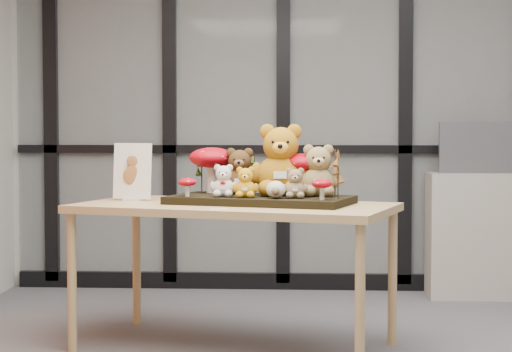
# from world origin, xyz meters

# --- Properties ---
(room_shell) EXTENTS (5.00, 5.00, 5.00)m
(room_shell) POSITION_xyz_m (0.00, 0.00, 1.68)
(room_shell) COLOR #B3B1A9
(room_shell) RESTS_ON floor
(glass_partition) EXTENTS (4.90, 0.06, 2.78)m
(glass_partition) POSITION_xyz_m (-0.00, 2.47, 1.42)
(glass_partition) COLOR #2D383F
(glass_partition) RESTS_ON floor
(display_table) EXTENTS (1.87, 1.31, 0.79)m
(display_table) POSITION_xyz_m (-0.67, 0.60, 0.73)
(display_table) COLOR tan
(display_table) RESTS_ON floor
(diorama_tray) EXTENTS (1.07, 0.75, 0.04)m
(diorama_tray) POSITION_xyz_m (-0.53, 0.62, 0.81)
(diorama_tray) COLOR black
(diorama_tray) RESTS_ON display_table
(bear_pooh_yellow) EXTENTS (0.40, 0.38, 0.43)m
(bear_pooh_yellow) POSITION_xyz_m (-0.42, 0.68, 1.05)
(bear_pooh_yellow) COLOR #A16B11
(bear_pooh_yellow) RESTS_ON diorama_tray
(bear_brown_medium) EXTENTS (0.27, 0.25, 0.29)m
(bear_brown_medium) POSITION_xyz_m (-0.65, 0.78, 0.98)
(bear_brown_medium) COLOR #452B14
(bear_brown_medium) RESTS_ON diorama_tray
(bear_tan_back) EXTENTS (0.29, 0.27, 0.31)m
(bear_tan_back) POSITION_xyz_m (-0.21, 0.63, 0.99)
(bear_tan_back) COLOR olive
(bear_tan_back) RESTS_ON diorama_tray
(bear_small_yellow) EXTENTS (0.17, 0.16, 0.18)m
(bear_small_yellow) POSITION_xyz_m (-0.60, 0.51, 0.93)
(bear_small_yellow) COLOR orange
(bear_small_yellow) RESTS_ON diorama_tray
(bear_white_bow) EXTENTS (0.18, 0.17, 0.19)m
(bear_white_bow) POSITION_xyz_m (-0.72, 0.56, 0.93)
(bear_white_bow) COLOR silver
(bear_white_bow) RESTS_ON diorama_tray
(bear_beige_small) EXTENTS (0.17, 0.16, 0.18)m
(bear_beige_small) POSITION_xyz_m (-0.33, 0.48, 0.92)
(bear_beige_small) COLOR olive
(bear_beige_small) RESTS_ON diorama_tray
(plush_cream_hedgehog) EXTENTS (0.10, 0.09, 0.10)m
(plush_cream_hedgehog) POSITION_xyz_m (-0.44, 0.46, 0.89)
(plush_cream_hedgehog) COLOR beige
(plush_cream_hedgehog) RESTS_ON diorama_tray
(mushroom_back_left) EXTENTS (0.26, 0.26, 0.29)m
(mushroom_back_left) POSITION_xyz_m (-0.82, 0.86, 0.98)
(mushroom_back_left) COLOR #980410
(mushroom_back_left) RESTS_ON diorama_tray
(mushroom_back_right) EXTENTS (0.23, 0.23, 0.26)m
(mushroom_back_right) POSITION_xyz_m (-0.30, 0.71, 0.96)
(mushroom_back_right) COLOR #980410
(mushroom_back_right) RESTS_ON diorama_tray
(mushroom_front_left) EXTENTS (0.10, 0.10, 0.11)m
(mushroom_front_left) POSITION_xyz_m (-0.92, 0.57, 0.89)
(mushroom_front_left) COLOR #980410
(mushroom_front_left) RESTS_ON diorama_tray
(mushroom_front_right) EXTENTS (0.11, 0.11, 0.12)m
(mushroom_front_right) POSITION_xyz_m (-0.19, 0.37, 0.90)
(mushroom_front_right) COLOR #980410
(mushroom_front_right) RESTS_ON diorama_tray
(sprig_green_far_left) EXTENTS (0.05, 0.05, 0.25)m
(sprig_green_far_left) POSITION_xyz_m (-0.88, 0.86, 0.96)
(sprig_green_far_left) COLOR #183D0D
(sprig_green_far_left) RESTS_ON diorama_tray
(sprig_green_mid_left) EXTENTS (0.05, 0.05, 0.23)m
(sprig_green_mid_left) POSITION_xyz_m (-0.72, 0.87, 0.95)
(sprig_green_mid_left) COLOR #183D0D
(sprig_green_mid_left) RESTS_ON diorama_tray
(sprig_dry_far_right) EXTENTS (0.05, 0.05, 0.26)m
(sprig_dry_far_right) POSITION_xyz_m (-0.12, 0.61, 0.97)
(sprig_dry_far_right) COLOR brown
(sprig_dry_far_right) RESTS_ON diorama_tray
(sprig_dry_mid_right) EXTENTS (0.05, 0.05, 0.22)m
(sprig_dry_mid_right) POSITION_xyz_m (-0.11, 0.47, 0.94)
(sprig_dry_mid_right) COLOR brown
(sprig_dry_mid_right) RESTS_ON diorama_tray
(sprig_green_centre) EXTENTS (0.05, 0.05, 0.21)m
(sprig_green_centre) POSITION_xyz_m (-0.57, 0.83, 0.94)
(sprig_green_centre) COLOR #183D0D
(sprig_green_centre) RESTS_ON diorama_tray
(sign_holder) EXTENTS (0.23, 0.09, 0.33)m
(sign_holder) POSITION_xyz_m (-1.27, 0.80, 0.95)
(sign_holder) COLOR silver
(sign_holder) RESTS_ON display_table
(label_card) EXTENTS (0.10, 0.03, 0.00)m
(label_card) POSITION_xyz_m (-0.72, 0.26, 0.79)
(label_card) COLOR white
(label_card) RESTS_ON display_table
(cabinet) EXTENTS (0.66, 0.39, 0.89)m
(cabinet) POSITION_xyz_m (0.93, 2.24, 0.44)
(cabinet) COLOR gray
(cabinet) RESTS_ON floor
(monitor) EXTENTS (0.51, 0.05, 0.36)m
(monitor) POSITION_xyz_m (0.93, 2.25, 1.07)
(monitor) COLOR #474A4F
(monitor) RESTS_ON cabinet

